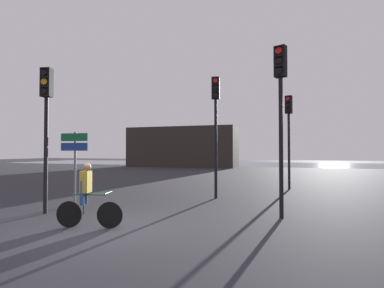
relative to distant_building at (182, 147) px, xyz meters
name	(u,v)px	position (x,y,z in m)	size (l,w,h in m)	color
ground_plane	(108,230)	(8.57, -28.34, -2.43)	(120.00, 120.00, 0.00)	#28282D
water_strip	(261,164)	(8.57, 10.00, -2.42)	(80.00, 16.00, 0.01)	slate
distant_building	(182,147)	(0.00, 0.00, 0.00)	(13.43, 4.00, 4.85)	#2D2823
traffic_light_near_left	(46,112)	(5.64, -27.34, 0.70)	(0.36, 0.38, 4.50)	black
traffic_light_far_right	(289,124)	(12.72, -18.91, 0.83)	(0.37, 0.39, 4.71)	black
traffic_light_near_right	(281,99)	(12.55, -25.73, 0.99)	(0.38, 0.40, 4.95)	black
traffic_light_center	(216,115)	(9.91, -22.80, 0.98)	(0.35, 0.37, 4.95)	black
direction_sign_post	(75,155)	(5.54, -25.93, -0.63)	(1.10, 0.14, 2.60)	slate
cyclist	(87,195)	(7.98, -28.37, -1.61)	(1.67, 0.56, 1.62)	black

